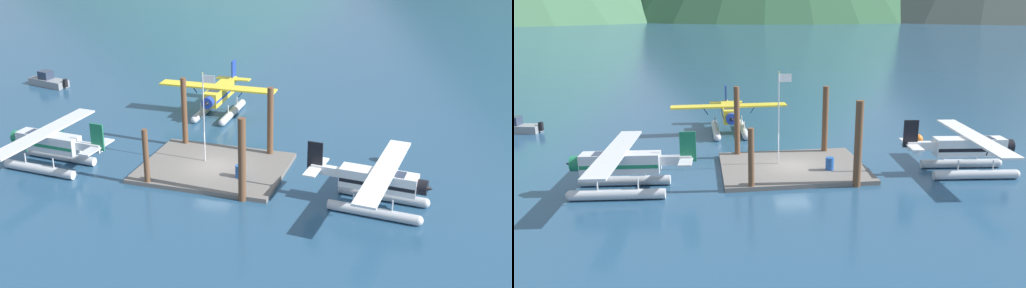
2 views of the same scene
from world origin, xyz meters
The scene contains 13 objects.
ground_plane centered at (0.00, 0.00, 0.00)m, with size 1200.00×1200.00×0.00m, color navy.
dock_platform centered at (0.00, 0.00, 0.15)m, with size 10.13×8.04×0.30m, color #66605B.
piling_near_left centered at (-3.37, -3.76, 2.02)m, with size 0.39×0.39×4.05m, color brown.
piling_near_right centered at (3.44, -3.97, 2.81)m, with size 0.50×0.50×5.62m, color brown.
piling_far_left centered at (-3.66, 3.53, 2.76)m, with size 0.42×0.42×5.51m, color brown.
piling_far_right centered at (3.17, 3.45, 2.70)m, with size 0.46×0.46×5.40m, color brown.
flagpole centered at (-0.81, 0.69, 4.38)m, with size 0.95×0.10×6.62m.
fuel_drum centered at (2.35, -1.29, 0.74)m, with size 0.62×0.62×0.88m.
mooring_buoy centered at (11.67, 5.17, 0.45)m, with size 0.90×0.90×0.90m, color orange.
seaplane_white_stbd_aft centered at (11.90, -2.53, 1.58)m, with size 7.96×10.49×3.84m.
seaplane_yellow_bow_left centered at (-3.77, 11.35, 1.58)m, with size 10.41×7.98×3.84m.
seaplane_silver_port_aft centered at (-11.42, -2.94, 1.58)m, with size 7.97×10.48×3.84m.
boat_grey_open_west centered at (-23.31, 14.57, 0.49)m, with size 4.82×2.36×1.50m.
Camera 1 is at (15.43, -39.90, 19.13)m, focal length 45.95 mm.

